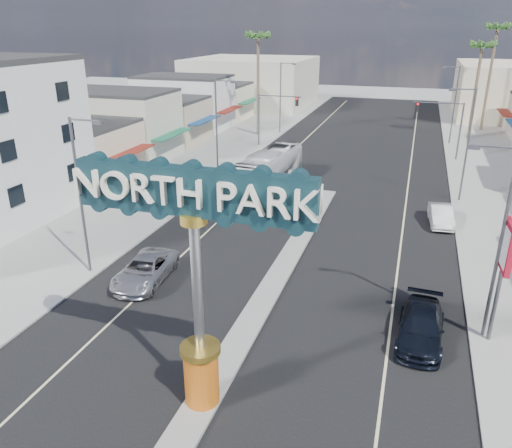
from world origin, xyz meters
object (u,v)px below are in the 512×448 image
Objects in this scene: streetlight_l_near at (82,190)px; streetlight_r_far at (454,101)px; streetlight_r_near at (498,236)px; streetlight_l_mid at (218,125)px; streetlight_l_far at (282,94)px; gateway_sign at (196,264)px; traffic_signal_right at (443,119)px; palm_left_far at (258,42)px; suv_left at (145,270)px; streetlight_r_mid at (466,140)px; bank_pylon_sign at (505,253)px; palm_right_far at (497,33)px; palm_right_mid at (482,50)px; city_bus at (269,168)px; suv_right at (421,327)px; car_parked_right at (441,215)px; car_parked_left at (223,179)px; traffic_signal_left at (274,110)px.

streetlight_l_near is 1.00× the size of streetlight_r_far.
streetlight_l_mid is at bearing 136.21° from streetlight_r_near.
streetlight_l_far is 1.00× the size of streetlight_r_near.
gateway_sign is 43.04m from traffic_signal_right.
palm_left_far is 2.54× the size of suv_left.
palm_left_far is (-23.43, 20.00, 6.43)m from streetlight_r_mid.
bank_pylon_sign is (10.80, 7.71, -1.48)m from gateway_sign.
bank_pylon_sign is (-4.20, -52.31, -7.94)m from palm_right_far.
palm_right_mid reaches higher than streetlight_l_mid.
palm_right_far reaches higher than bank_pylon_sign.
city_bus is at bearing 129.08° from streetlight_r_near.
streetlight_l_far is 0.64× the size of palm_right_far.
streetlight_l_near reaches higher than traffic_signal_right.
gateway_sign is 1.77× the size of suv_left.
bank_pylon_sign is at bearing 18.44° from suv_right.
car_parked_right is 0.73× the size of bank_pylon_sign.
streetlight_l_mid and streetlight_r_far have the same top height.
streetlight_r_near is 46.40m from palm_right_mid.
suv_right is (18.25, -43.15, -4.36)m from streetlight_l_far.
car_parked_right is 15.09m from bank_pylon_sign.
city_bus is at bearing -125.14° from palm_right_mid.
palm_right_mid is at bearing 84.36° from streetlight_r_mid.
streetlight_r_far reaches higher than suv_left.
suv_right is at bearing -9.16° from suv_left.
streetlight_r_far reaches higher than city_bus.
car_parked_left is at bearing 85.27° from streetlight_l_near.
palm_right_far reaches higher than traffic_signal_left.
streetlight_l_near is 58.35m from palm_right_far.
city_bus is (-15.97, 19.66, -3.55)m from streetlight_r_near.
streetlight_r_mid is (1.25, -13.99, 0.79)m from traffic_signal_right.
streetlight_l_near is 51.92m from palm_right_mid.
gateway_sign is at bearing -77.50° from car_parked_left.
palm_left_far is 23.85m from city_bus.
bank_pylon_sign is at bearing -94.59° from palm_right_far.
traffic_signal_left is at bearing 127.47° from car_parked_right.
city_bus is at bearing 126.52° from bank_pylon_sign.
palm_left_far is (-22.18, 6.01, 7.22)m from traffic_signal_right.
streetlight_r_far is at bearing 22.20° from traffic_signal_left.
car_parked_left is at bearing 138.30° from streetlight_r_near.
streetlight_r_mid is at bearing 7.40° from city_bus.
streetlight_l_far is 1.57× the size of bank_pylon_sign.
streetlight_l_far reaches higher than suv_left.
traffic_signal_right is 0.43× the size of palm_right_far.
streetlight_l_near is 20.87m from streetlight_r_near.
traffic_signal_right is 0.50× the size of palm_right_mid.
suv_right is 15.39m from car_parked_right.
gateway_sign reaches higher than city_bus.
traffic_signal_left is 1.18× the size of car_parked_left.
suv_left is at bearing -80.09° from streetlight_l_mid.
streetlight_l_near is 1.00× the size of streetlight_l_mid.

